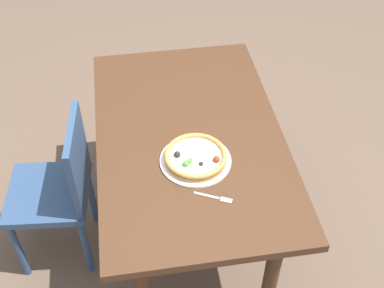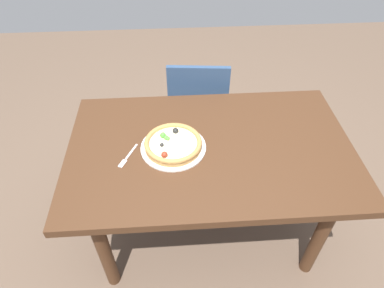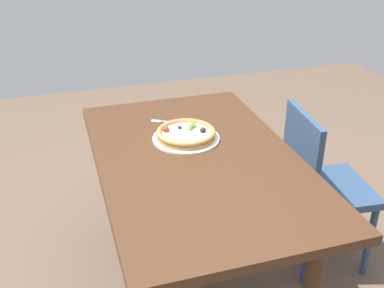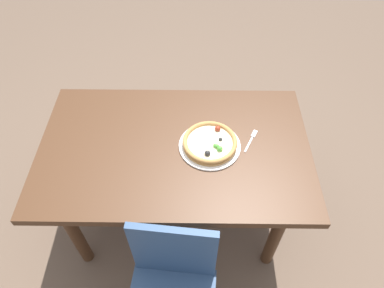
% 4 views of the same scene
% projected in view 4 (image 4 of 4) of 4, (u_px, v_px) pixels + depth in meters
% --- Properties ---
extents(ground_plane, '(6.00, 6.00, 0.00)m').
position_uv_depth(ground_plane, '(179.00, 216.00, 2.38)').
color(ground_plane, brown).
extents(dining_table, '(1.42, 0.88, 0.75)m').
position_uv_depth(dining_table, '(175.00, 158.00, 1.88)').
color(dining_table, '#472B19').
rests_on(dining_table, ground).
extents(plate, '(0.32, 0.32, 0.01)m').
position_uv_depth(plate, '(210.00, 146.00, 1.80)').
color(plate, white).
rests_on(plate, dining_table).
extents(pizza, '(0.28, 0.28, 0.05)m').
position_uv_depth(pizza, '(210.00, 143.00, 1.78)').
color(pizza, '#B78447').
rests_on(pizza, plate).
extents(fork, '(0.09, 0.16, 0.00)m').
position_uv_depth(fork, '(251.00, 139.00, 1.83)').
color(fork, silver).
rests_on(fork, dining_table).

